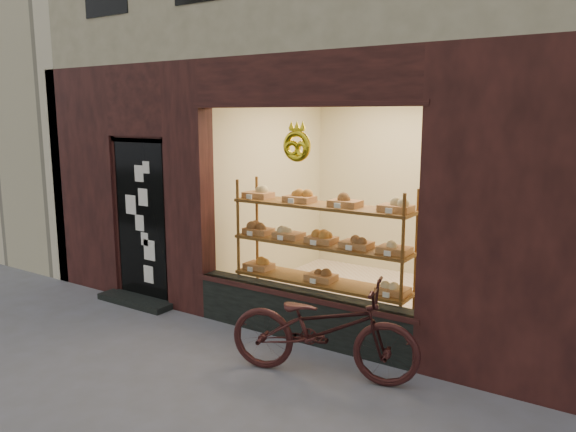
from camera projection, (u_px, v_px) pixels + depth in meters
The scene contains 4 objects.
ground at pixel (125, 407), 4.81m from camera, with size 90.00×90.00×0.00m, color #5B5B5E.
neighbor_left at pixel (29, 31), 13.73m from camera, with size 12.00×7.00×9.00m, color beige.
display_shelf at pixel (321, 255), 6.49m from camera, with size 2.20×0.45×1.70m.
bicycle at pixel (323, 329), 5.30m from camera, with size 0.64×1.83×0.96m, color black.
Camera 1 is at (3.62, -2.92, 2.47)m, focal length 35.00 mm.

